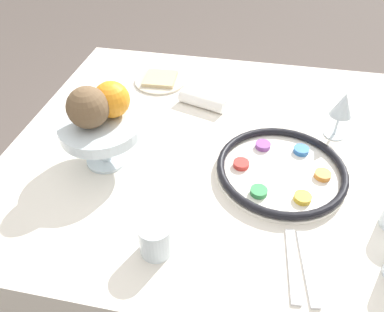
# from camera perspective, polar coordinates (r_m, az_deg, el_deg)

# --- Properties ---
(ground_plane) EXTENTS (8.00, 8.00, 0.00)m
(ground_plane) POSITION_cam_1_polar(r_m,az_deg,el_deg) (1.63, 2.87, -18.46)
(ground_plane) COLOR #564C47
(dining_table) EXTENTS (1.16, 1.04, 0.73)m
(dining_table) POSITION_cam_1_polar(r_m,az_deg,el_deg) (1.33, 3.40, -10.50)
(dining_table) COLOR silver
(dining_table) RESTS_ON ground_plane
(seder_plate) EXTENTS (0.33, 0.33, 0.03)m
(seder_plate) POSITION_cam_1_polar(r_m,az_deg,el_deg) (0.99, 13.43, -2.08)
(seder_plate) COLOR silver
(seder_plate) RESTS_ON dining_table
(wine_glass) EXTENTS (0.06, 0.06, 0.14)m
(wine_glass) POSITION_cam_1_polar(r_m,az_deg,el_deg) (1.12, 21.98, 7.02)
(wine_glass) COLOR silver
(wine_glass) RESTS_ON dining_table
(fruit_stand) EXTENTS (0.21, 0.21, 0.13)m
(fruit_stand) POSITION_cam_1_polar(r_m,az_deg,el_deg) (0.97, -13.68, 3.74)
(fruit_stand) COLOR silver
(fruit_stand) RESTS_ON dining_table
(orange_fruit) EXTENTS (0.09, 0.09, 0.09)m
(orange_fruit) POSITION_cam_1_polar(r_m,az_deg,el_deg) (0.95, -12.16, 8.41)
(orange_fruit) COLOR orange
(orange_fruit) RESTS_ON fruit_stand
(coconut) EXTENTS (0.10, 0.10, 0.10)m
(coconut) POSITION_cam_1_polar(r_m,az_deg,el_deg) (0.93, -15.57, 7.13)
(coconut) COLOR brown
(coconut) RESTS_ON fruit_stand
(bread_plate) EXTENTS (0.18, 0.18, 0.02)m
(bread_plate) POSITION_cam_1_polar(r_m,az_deg,el_deg) (1.35, -4.85, 11.43)
(bread_plate) COLOR beige
(bread_plate) RESTS_ON dining_table
(napkin_roll) EXTENTS (0.16, 0.09, 0.04)m
(napkin_roll) POSITION_cam_1_polar(r_m,az_deg,el_deg) (1.20, 1.57, 8.40)
(napkin_roll) COLOR white
(napkin_roll) RESTS_ON dining_table
(cup_far) EXTENTS (0.07, 0.07, 0.08)m
(cup_far) POSITION_cam_1_polar(r_m,az_deg,el_deg) (0.79, -5.59, -12.40)
(cup_far) COLOR silver
(cup_far) RESTS_ON dining_table
(fork_left) EXTENTS (0.04, 0.18, 0.01)m
(fork_left) POSITION_cam_1_polar(r_m,az_deg,el_deg) (0.83, 17.23, -15.85)
(fork_left) COLOR silver
(fork_left) RESTS_ON dining_table
(fork_right) EXTENTS (0.03, 0.18, 0.01)m
(fork_right) POSITION_cam_1_polar(r_m,az_deg,el_deg) (0.83, 15.11, -15.67)
(fork_right) COLOR silver
(fork_right) RESTS_ON dining_table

